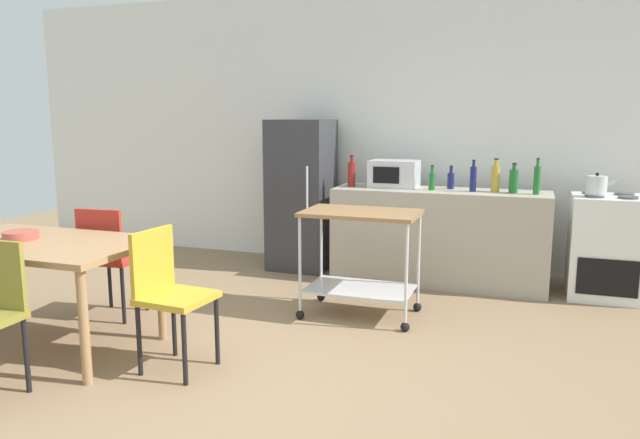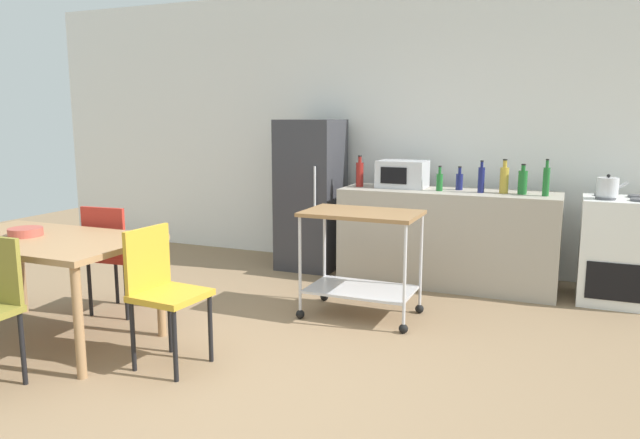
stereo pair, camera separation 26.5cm
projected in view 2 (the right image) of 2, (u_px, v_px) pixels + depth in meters
ground_plane at (217, 375)px, 3.71m from camera, size 12.00×12.00×0.00m
back_wall at (377, 129)px, 6.37m from camera, size 8.40×0.12×2.90m
kitchen_counter at (447, 238)px, 5.65m from camera, size 2.00×0.64×0.90m
dining_table at (42, 249)px, 4.17m from camera, size 1.50×0.90×0.75m
chair_red at (114, 251)px, 4.77m from camera, size 0.44×0.44×0.89m
chair_mustard at (162, 287)px, 3.78m from camera, size 0.43×0.43×0.89m
stove_oven at (617, 250)px, 5.11m from camera, size 0.60×0.61×0.92m
refrigerator at (311, 195)px, 6.24m from camera, size 0.60×0.63×1.55m
kitchen_cart at (361, 246)px, 4.71m from camera, size 0.91×0.57×0.85m
bottle_sesame_oil at (360, 174)px, 5.85m from camera, size 0.07×0.07×0.31m
microwave at (402, 174)px, 5.79m from camera, size 0.46×0.35×0.26m
bottle_soda at (440, 181)px, 5.52m from camera, size 0.06×0.06×0.23m
bottle_hot_sauce at (459, 181)px, 5.60m from camera, size 0.07×0.07×0.22m
bottle_olive_oil at (481, 179)px, 5.39m from camera, size 0.06×0.06×0.29m
bottle_wine at (504, 179)px, 5.35m from camera, size 0.08×0.08×0.31m
bottle_sparkling_water at (523, 182)px, 5.28m from camera, size 0.08×0.08×0.27m
bottle_vinegar at (546, 181)px, 5.16m from camera, size 0.06×0.06×0.32m
fruit_bowl at (25, 232)px, 4.21m from camera, size 0.23×0.23×0.06m
kettle at (608, 187)px, 4.97m from camera, size 0.24×0.17×0.19m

